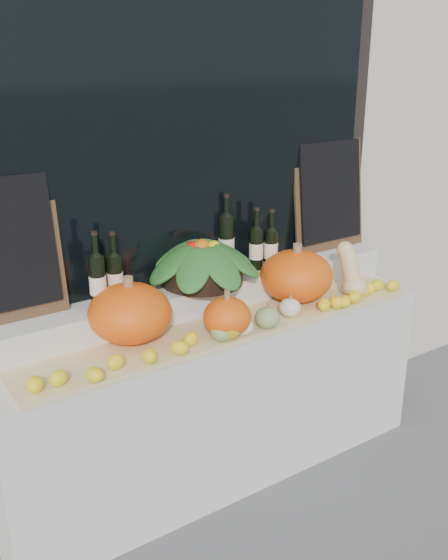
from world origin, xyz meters
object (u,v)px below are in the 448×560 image
at_px(butternut_squash, 351,273).
at_px(produce_bowl, 202,261).
at_px(pumpkin_right, 296,276).
at_px(wine_bottle_tall, 226,243).
at_px(pumpkin_left, 130,313).

bearing_deg(butternut_squash, produce_bowl, 157.93).
distance_m(pumpkin_right, wine_bottle_tall, 0.40).
bearing_deg(pumpkin_right, produce_bowl, 158.09).
xyz_separation_m(pumpkin_left, butternut_squash, (1.21, -0.16, -0.01)).
distance_m(butternut_squash, produce_bowl, 0.81).
distance_m(pumpkin_right, butternut_squash, 0.30).
height_order(pumpkin_left, produce_bowl, produce_bowl).
distance_m(pumpkin_left, produce_bowl, 0.50).
xyz_separation_m(butternut_squash, wine_bottle_tall, (-0.54, 0.38, 0.16)).
bearing_deg(produce_bowl, pumpkin_right, -21.91).
relative_size(pumpkin_right, produce_bowl, 0.61).
bearing_deg(wine_bottle_tall, butternut_squash, -34.77).
height_order(pumpkin_right, produce_bowl, produce_bowl).
bearing_deg(pumpkin_left, wine_bottle_tall, 18.05).
bearing_deg(wine_bottle_tall, pumpkin_right, -44.93).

